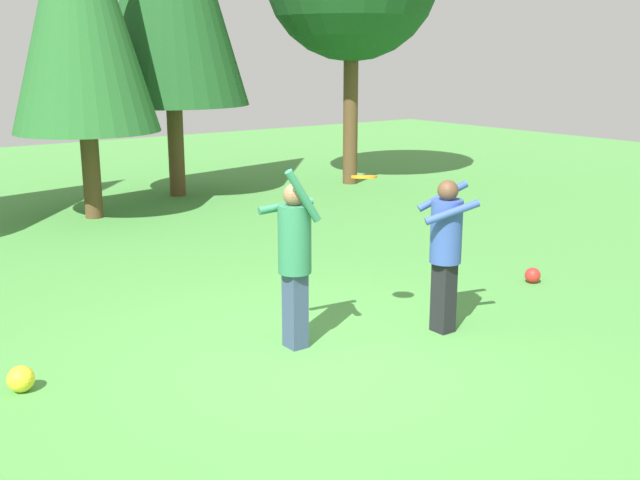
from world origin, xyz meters
TOP-DOWN VIEW (x-y plane):
  - ground_plane at (0.00, 0.00)m, footprint 40.00×40.00m
  - person_thrower at (0.06, 0.38)m, footprint 0.61×0.55m
  - person_catcher at (1.63, -0.20)m, footprint 0.73×0.70m
  - frisbee at (0.86, 0.26)m, footprint 0.38×0.38m
  - ball_yellow at (-2.55, 0.97)m, footprint 0.24×0.24m
  - ball_red at (3.89, 0.36)m, footprint 0.21×0.21m
  - tree_center at (0.66, 7.84)m, footprint 2.60×2.60m

SIDE VIEW (x-z plane):
  - ground_plane at x=0.00m, z-range 0.00..0.00m
  - ball_red at x=3.89m, z-range 0.00..0.21m
  - ball_yellow at x=-2.55m, z-range 0.00..0.24m
  - person_catcher at x=1.63m, z-range 0.16..1.85m
  - person_thrower at x=0.06m, z-range 0.08..1.99m
  - frisbee at x=0.86m, z-range 1.71..1.76m
  - tree_center at x=0.66m, z-range 0.77..6.98m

